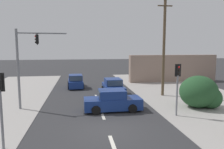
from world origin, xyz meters
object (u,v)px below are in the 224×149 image
pedestal_signal_left_kerb (0,98)px  sedan_kerbside_parked (113,87)px  traffic_signal_mast (25,58)px  sedan_crossing_left (113,101)px  utility_pole_midground_right (164,43)px  hatchback_receding_far (76,82)px  pedestal_signal_right_kerb (178,81)px

pedestal_signal_left_kerb → sedan_kerbside_parked: bearing=58.0°
sedan_kerbside_parked → pedestal_signal_left_kerb: bearing=-122.0°
traffic_signal_mast → sedan_crossing_left: (6.34, -1.49, -3.13)m
utility_pole_midground_right → hatchback_receding_far: bearing=147.3°
utility_pole_midground_right → pedestal_signal_left_kerb: bearing=-140.0°
traffic_signal_mast → pedestal_signal_right_kerb: bearing=-18.1°
sedan_kerbside_parked → hatchback_receding_far: (-3.74, 4.12, -0.00)m
pedestal_signal_right_kerb → sedan_kerbside_parked: pedestal_signal_right_kerb is taller
hatchback_receding_far → traffic_signal_mast: bearing=-113.4°
utility_pole_midground_right → traffic_signal_mast: utility_pole_midground_right is taller
pedestal_signal_right_kerb → sedan_crossing_left: bearing=155.0°
traffic_signal_mast → pedestal_signal_left_kerb: size_ratio=1.69×
pedestal_signal_right_kerb → traffic_signal_mast: bearing=161.9°
pedestal_signal_left_kerb → hatchback_receding_far: pedestal_signal_left_kerb is taller
traffic_signal_mast → utility_pole_midground_right: bearing=12.9°
pedestal_signal_left_kerb → pedestal_signal_right_kerb: bearing=19.1°
sedan_crossing_left → sedan_kerbside_parked: size_ratio=0.99×
pedestal_signal_right_kerb → hatchback_receding_far: bearing=121.1°
traffic_signal_mast → hatchback_receding_far: 9.37m
utility_pole_midground_right → pedestal_signal_right_kerb: bearing=-103.1°
pedestal_signal_right_kerb → sedan_kerbside_parked: (-3.21, 7.41, -1.71)m
pedestal_signal_right_kerb → pedestal_signal_left_kerb: bearing=-160.9°
pedestal_signal_right_kerb → sedan_crossing_left: pedestal_signal_right_kerb is taller
pedestal_signal_left_kerb → utility_pole_midground_right: bearing=40.0°
traffic_signal_mast → pedestal_signal_right_kerb: size_ratio=1.69×
sedan_kerbside_parked → traffic_signal_mast: bearing=-151.1°
utility_pole_midground_right → sedan_kerbside_parked: (-4.64, 1.27, -4.31)m
hatchback_receding_far → sedan_crossing_left: bearing=-73.5°
sedan_kerbside_parked → pedestal_signal_right_kerb: bearing=-66.5°
traffic_signal_mast → sedan_kerbside_parked: bearing=28.9°
utility_pole_midground_right → sedan_kerbside_parked: 6.46m
pedestal_signal_left_kerb → hatchback_receding_far: bearing=78.4°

